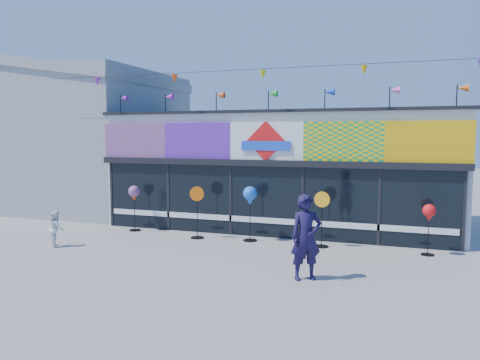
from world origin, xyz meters
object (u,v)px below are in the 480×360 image
at_px(spinner_2, 250,197).
at_px(spinner_4, 429,214).
at_px(spinner_1, 197,211).
at_px(spinner_3, 322,218).
at_px(adult_man, 306,237).
at_px(child, 56,229).
at_px(spinner_0, 134,195).

relative_size(spinner_2, spinner_4, 1.21).
bearing_deg(spinner_1, spinner_3, 1.86).
relative_size(adult_man, child, 1.84).
bearing_deg(spinner_4, child, -166.34).
xyz_separation_m(adult_man, child, (-7.61, 0.73, -0.45)).
distance_m(spinner_0, spinner_2, 4.25).
distance_m(spinner_2, adult_man, 4.10).
distance_m(spinner_0, child, 3.00).
bearing_deg(spinner_3, spinner_1, -178.14).
distance_m(adult_man, child, 7.66).
bearing_deg(adult_man, spinner_1, 112.93).
relative_size(spinner_3, child, 1.55).
xyz_separation_m(spinner_0, adult_man, (6.65, -3.48, -0.28)).
relative_size(spinner_3, spinner_4, 1.16).
bearing_deg(spinner_1, child, -145.67).
height_order(spinner_0, child, spinner_0).
bearing_deg(spinner_1, adult_man, -37.03).
distance_m(spinner_0, spinner_4, 9.39).
height_order(spinner_3, spinner_4, spinner_3).
bearing_deg(adult_man, spinner_2, 96.12).
bearing_deg(spinner_0, spinner_1, -8.29).
bearing_deg(child, spinner_4, -124.88).
relative_size(spinner_0, spinner_3, 0.95).
distance_m(spinner_3, spinner_4, 2.93).
distance_m(spinner_2, child, 5.86).
xyz_separation_m(spinner_0, spinner_1, (2.53, -0.37, -0.37)).
distance_m(spinner_0, adult_man, 7.51).
relative_size(spinner_0, spinner_4, 1.10).
height_order(spinner_2, adult_man, adult_man).
xyz_separation_m(spinner_2, adult_man, (2.41, -3.30, -0.39)).
xyz_separation_m(spinner_1, spinner_3, (3.95, 0.13, -0.01)).
bearing_deg(adult_man, spinner_4, 19.76).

